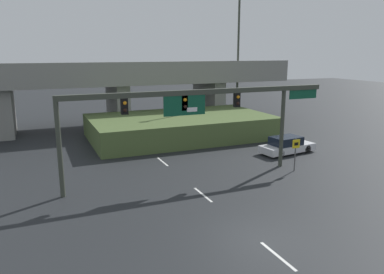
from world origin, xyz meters
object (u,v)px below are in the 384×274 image
Objects in this scene: signal_gantry at (199,106)px; highway_light_pole_near at (238,56)px; parked_sedan_near_right at (287,145)px; speed_limit_sign at (296,150)px.

highway_light_pole_near reaches higher than signal_gantry.
highway_light_pole_near is 15.78m from parked_sedan_near_right.
signal_gantry is at bearing 168.82° from speed_limit_sign.
parked_sedan_near_right is (-3.14, -13.76, -7.06)m from highway_light_pole_near.
parked_sedan_near_right is at bearing 59.50° from speed_limit_sign.
highway_light_pole_near reaches higher than parked_sedan_near_right.
signal_gantry is 1.24× the size of highway_light_pole_near.
highway_light_pole_near is at bearing 70.31° from parked_sedan_near_right.
speed_limit_sign is (6.71, -1.33, -3.30)m from signal_gantry.
highway_light_pole_near reaches higher than speed_limit_sign.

